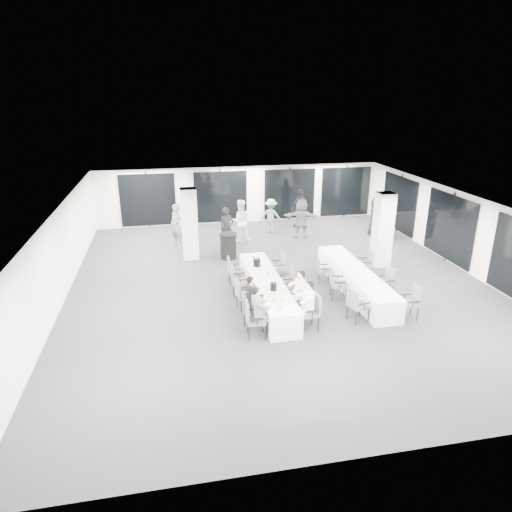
{
  "coord_description": "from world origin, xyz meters",
  "views": [
    {
      "loc": [
        -3.57,
        -14.02,
        6.28
      ],
      "look_at": [
        -0.84,
        -0.2,
        1.15
      ],
      "focal_mm": 32.0,
      "sensor_mm": 36.0,
      "label": 1
    }
  ],
  "objects_px": {
    "standing_guest_b": "(240,218)",
    "ice_bucket_near": "(274,287)",
    "banquet_table_side": "(355,280)",
    "chair_main_right_mid": "(295,288)",
    "cocktail_table": "(228,246)",
    "chair_side_left_mid": "(336,282)",
    "chair_main_right_fourth": "(288,278)",
    "standing_guest_e": "(375,214)",
    "chair_side_left_near": "(356,303)",
    "standing_guest_a": "(227,225)",
    "chair_main_left_fourth": "(237,279)",
    "chair_main_right_near": "(312,309)",
    "ice_bucket_far": "(257,262)",
    "standing_guest_g": "(176,223)",
    "chair_side_right_near": "(412,300)",
    "standing_guest_f": "(301,216)",
    "chair_side_right_mid": "(387,280)",
    "chair_main_left_mid": "(243,293)",
    "standing_guest_c": "(271,214)",
    "banquet_table_main": "(267,290)",
    "standing_guest_h": "(386,220)",
    "chair_main_left_near": "(253,317)",
    "chair_main_left_far": "(233,269)",
    "chair_side_right_far": "(366,262)",
    "chair_main_right_second": "(303,300)",
    "chair_main_right_far": "(280,265)",
    "chair_main_left_second": "(248,307)",
    "standing_guest_d": "(300,206)"
  },
  "relations": [
    {
      "from": "ice_bucket_far",
      "to": "chair_main_left_far",
      "type": "bearing_deg",
      "value": 151.14
    },
    {
      "from": "banquet_table_main",
      "to": "chair_main_left_near",
      "type": "height_order",
      "value": "chair_main_left_near"
    },
    {
      "from": "chair_side_right_near",
      "to": "standing_guest_f",
      "type": "distance_m",
      "value": 8.15
    },
    {
      "from": "chair_side_left_mid",
      "to": "standing_guest_c",
      "type": "bearing_deg",
      "value": -164.87
    },
    {
      "from": "cocktail_table",
      "to": "chair_side_left_mid",
      "type": "bearing_deg",
      "value": -56.94
    },
    {
      "from": "chair_side_left_near",
      "to": "standing_guest_a",
      "type": "distance_m",
      "value": 7.7
    },
    {
      "from": "standing_guest_c",
      "to": "banquet_table_side",
      "type": "bearing_deg",
      "value": 125.93
    },
    {
      "from": "chair_main_left_second",
      "to": "chair_main_right_mid",
      "type": "relative_size",
      "value": 1.02
    },
    {
      "from": "chair_main_left_near",
      "to": "chair_main_left_mid",
      "type": "relative_size",
      "value": 1.09
    },
    {
      "from": "chair_side_left_near",
      "to": "ice_bucket_far",
      "type": "bearing_deg",
      "value": -154.62
    },
    {
      "from": "standing_guest_e",
      "to": "chair_main_left_second",
      "type": "bearing_deg",
      "value": 149.57
    },
    {
      "from": "chair_main_left_mid",
      "to": "chair_side_right_near",
      "type": "bearing_deg",
      "value": 62.45
    },
    {
      "from": "ice_bucket_near",
      "to": "chair_main_left_fourth",
      "type": "bearing_deg",
      "value": 121.11
    },
    {
      "from": "chair_main_right_fourth",
      "to": "standing_guest_e",
      "type": "height_order",
      "value": "standing_guest_e"
    },
    {
      "from": "banquet_table_side",
      "to": "chair_main_right_mid",
      "type": "distance_m",
      "value": 2.28
    },
    {
      "from": "chair_side_left_mid",
      "to": "standing_guest_c",
      "type": "xyz_separation_m",
      "value": [
        -0.41,
        7.42,
        0.33
      ]
    },
    {
      "from": "chair_main_right_far",
      "to": "standing_guest_e",
      "type": "bearing_deg",
      "value": -51.88
    },
    {
      "from": "standing_guest_a",
      "to": "chair_side_right_mid",
      "type": "bearing_deg",
      "value": -68.73
    },
    {
      "from": "chair_main_right_fourth",
      "to": "standing_guest_g",
      "type": "xyz_separation_m",
      "value": [
        -3.4,
        5.51,
        0.53
      ]
    },
    {
      "from": "chair_main_left_fourth",
      "to": "standing_guest_c",
      "type": "relative_size",
      "value": 0.57
    },
    {
      "from": "chair_main_left_mid",
      "to": "chair_main_right_fourth",
      "type": "xyz_separation_m",
      "value": [
        1.66,
        0.86,
        -0.01
      ]
    },
    {
      "from": "cocktail_table",
      "to": "standing_guest_b",
      "type": "bearing_deg",
      "value": 68.16
    },
    {
      "from": "chair_main_right_mid",
      "to": "standing_guest_c",
      "type": "xyz_separation_m",
      "value": [
        0.97,
        7.52,
        0.4
      ]
    },
    {
      "from": "standing_guest_f",
      "to": "standing_guest_d",
      "type": "bearing_deg",
      "value": -83.09
    },
    {
      "from": "banquet_table_main",
      "to": "ice_bucket_near",
      "type": "xyz_separation_m",
      "value": [
        0.02,
        -0.83,
        0.49
      ]
    },
    {
      "from": "chair_main_left_near",
      "to": "standing_guest_a",
      "type": "bearing_deg",
      "value": -177.99
    },
    {
      "from": "chair_main_right_near",
      "to": "ice_bucket_far",
      "type": "bearing_deg",
      "value": 11.68
    },
    {
      "from": "standing_guest_b",
      "to": "chair_main_left_far",
      "type": "bearing_deg",
      "value": 75.52
    },
    {
      "from": "chair_main_right_mid",
      "to": "chair_main_left_mid",
      "type": "bearing_deg",
      "value": 101.11
    },
    {
      "from": "banquet_table_main",
      "to": "standing_guest_a",
      "type": "xyz_separation_m",
      "value": [
        -0.51,
        5.39,
        0.61
      ]
    },
    {
      "from": "chair_side_left_mid",
      "to": "standing_guest_b",
      "type": "height_order",
      "value": "standing_guest_b"
    },
    {
      "from": "chair_main_right_second",
      "to": "chair_main_right_fourth",
      "type": "bearing_deg",
      "value": 2.55
    },
    {
      "from": "chair_main_left_mid",
      "to": "ice_bucket_near",
      "type": "height_order",
      "value": "ice_bucket_near"
    },
    {
      "from": "chair_side_left_mid",
      "to": "chair_side_right_mid",
      "type": "bearing_deg",
      "value": 96.94
    },
    {
      "from": "standing_guest_b",
      "to": "ice_bucket_near",
      "type": "bearing_deg",
      "value": 86.62
    },
    {
      "from": "standing_guest_e",
      "to": "standing_guest_h",
      "type": "xyz_separation_m",
      "value": [
        0.18,
        -0.74,
        -0.11
      ]
    },
    {
      "from": "chair_main_left_mid",
      "to": "standing_guest_g",
      "type": "height_order",
      "value": "standing_guest_g"
    },
    {
      "from": "chair_main_right_second",
      "to": "chair_main_right_mid",
      "type": "distance_m",
      "value": 0.88
    },
    {
      "from": "banquet_table_main",
      "to": "standing_guest_f",
      "type": "relative_size",
      "value": 2.47
    },
    {
      "from": "standing_guest_b",
      "to": "standing_guest_e",
      "type": "height_order",
      "value": "standing_guest_b"
    },
    {
      "from": "cocktail_table",
      "to": "chair_side_right_mid",
      "type": "distance_m",
      "value": 6.38
    },
    {
      "from": "chair_main_right_near",
      "to": "chair_side_right_mid",
      "type": "xyz_separation_m",
      "value": [
        3.04,
        1.59,
        -0.04
      ]
    },
    {
      "from": "chair_side_right_far",
      "to": "standing_guest_h",
      "type": "xyz_separation_m",
      "value": [
        2.67,
        3.97,
        0.31
      ]
    },
    {
      "from": "chair_side_right_mid",
      "to": "standing_guest_a",
      "type": "distance_m",
      "value": 7.24
    },
    {
      "from": "banquet_table_side",
      "to": "ice_bucket_near",
      "type": "bearing_deg",
      "value": -161.01
    },
    {
      "from": "chair_main_left_near",
      "to": "cocktail_table",
      "type": "bearing_deg",
      "value": -177.39
    },
    {
      "from": "standing_guest_e",
      "to": "ice_bucket_near",
      "type": "bearing_deg",
      "value": 151.27
    },
    {
      "from": "chair_main_right_mid",
      "to": "chair_side_left_mid",
      "type": "distance_m",
      "value": 1.39
    },
    {
      "from": "chair_main_right_fourth",
      "to": "standing_guest_f",
      "type": "distance_m",
      "value": 6.12
    },
    {
      "from": "banquet_table_side",
      "to": "standing_guest_d",
      "type": "bearing_deg",
      "value": 87.56
    }
  ]
}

